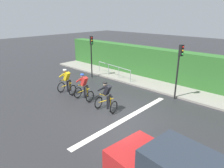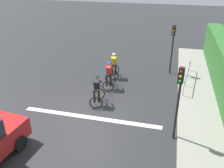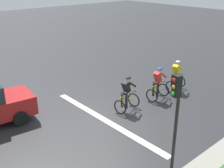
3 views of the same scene
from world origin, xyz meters
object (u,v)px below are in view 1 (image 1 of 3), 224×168
(cyclist_lead, at_px, (67,82))
(cyclist_second, at_px, (84,88))
(traffic_light_near_crossing, at_px, (179,64))
(traffic_light_far_junction, at_px, (91,50))
(cyclist_mid, at_px, (106,97))
(pedestrian_railing_kerbside, at_px, (114,68))

(cyclist_lead, xyz_separation_m, cyclist_second, (0.10, -1.61, 0.00))
(traffic_light_near_crossing, height_order, traffic_light_far_junction, same)
(cyclist_mid, bearing_deg, traffic_light_far_junction, 55.14)
(cyclist_lead, distance_m, pedestrian_railing_kerbside, 4.70)
(traffic_light_far_junction, bearing_deg, pedestrian_railing_kerbside, -51.37)
(cyclist_mid, height_order, traffic_light_far_junction, traffic_light_far_junction)
(cyclist_second, xyz_separation_m, traffic_light_near_crossing, (3.92, -4.02, 1.43))
(traffic_light_near_crossing, bearing_deg, cyclist_lead, 125.54)
(cyclist_mid, relative_size, traffic_light_near_crossing, 0.50)
(cyclist_mid, xyz_separation_m, traffic_light_far_junction, (3.62, 5.20, 1.43))
(cyclist_lead, distance_m, traffic_light_far_junction, 4.17)
(traffic_light_far_junction, distance_m, pedestrian_railing_kerbside, 2.27)
(cyclist_mid, distance_m, pedestrian_railing_kerbside, 6.07)
(traffic_light_near_crossing, distance_m, traffic_light_far_junction, 7.20)
(cyclist_lead, height_order, traffic_light_far_junction, traffic_light_far_junction)
(cyclist_lead, xyz_separation_m, pedestrian_railing_kerbside, (4.69, 0.18, 0.01))
(cyclist_lead, height_order, cyclist_second, same)
(cyclist_lead, bearing_deg, cyclist_second, -86.51)
(cyclist_second, relative_size, traffic_light_near_crossing, 0.50)
(cyclist_mid, bearing_deg, traffic_light_near_crossing, -26.22)
(traffic_light_far_junction, xyz_separation_m, pedestrian_railing_kerbside, (1.10, -1.38, -1.42))
(traffic_light_near_crossing, distance_m, pedestrian_railing_kerbside, 6.02)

